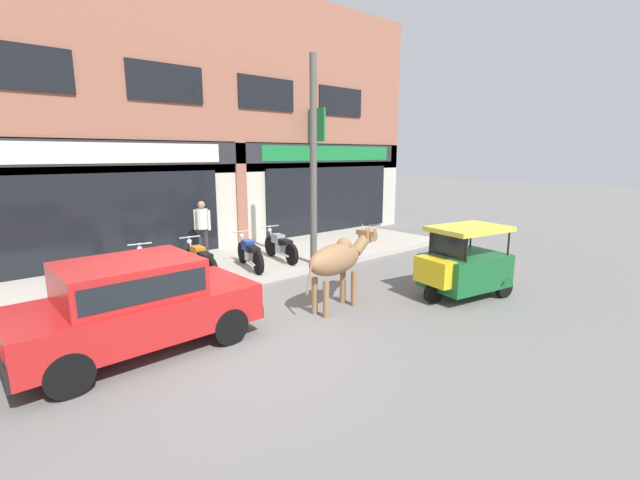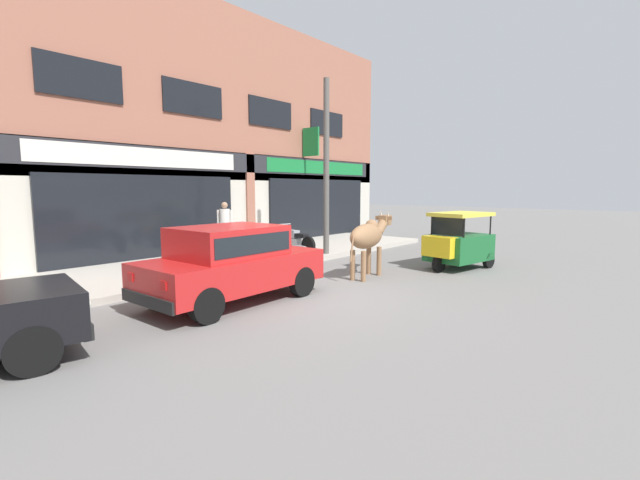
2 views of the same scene
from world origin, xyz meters
The scene contains 12 objects.
ground_plane centered at (0.00, 0.00, 0.00)m, with size 90.00×90.00×0.00m, color slate.
sidewalk centered at (0.00, 4.07, 0.07)m, with size 19.00×3.73×0.15m, color #B7AFA3.
shop_building centered at (0.00, 6.19, 3.88)m, with size 23.00×1.40×8.20m.
cow centered at (2.40, -0.12, 1.01)m, with size 2.14×0.72×1.61m.
car_0 centered at (-1.24, 0.53, 0.81)m, with size 3.65×1.69×1.46m.
auto_rickshaw centered at (4.92, -1.32, 0.66)m, with size 2.10×1.45×1.52m.
motorcycle_0 centered at (-0.14, 3.30, 0.53)m, with size 0.58×1.80×0.88m.
motorcycle_1 centered at (1.14, 3.35, 0.53)m, with size 0.52×1.81×0.88m.
motorcycle_2 centered at (2.42, 3.20, 0.53)m, with size 0.67×1.79×0.88m.
motorcycle_3 centered at (3.52, 3.39, 0.53)m, with size 0.57×1.81×0.88m.
pedestrian centered at (2.05, 5.05, 1.13)m, with size 0.33×0.42×1.60m.
utility_pole centered at (3.97, 2.50, 2.80)m, with size 0.18×0.18×5.30m, color #595651.
Camera 1 is at (-3.17, -6.01, 3.01)m, focal length 24.00 mm.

